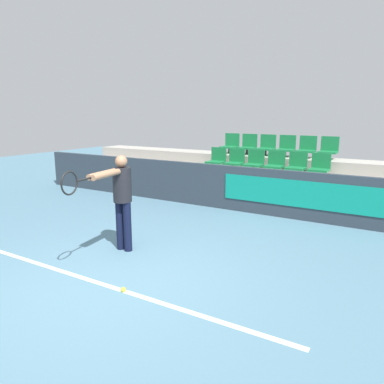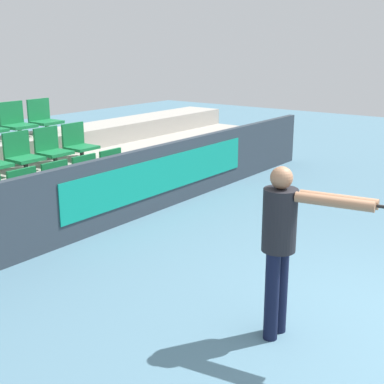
# 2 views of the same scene
# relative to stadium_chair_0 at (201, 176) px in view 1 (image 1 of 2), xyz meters

# --- Properties ---
(ground_plane) EXTENTS (30.00, 30.00, 0.00)m
(ground_plane) POSITION_rel_stadium_chair_0_xyz_m (1.42, -5.02, -0.61)
(ground_plane) COLOR slate
(court_baseline) EXTENTS (5.50, 0.08, 0.01)m
(court_baseline) POSITION_rel_stadium_chair_0_xyz_m (1.42, -5.13, -0.61)
(court_baseline) COLOR white
(court_baseline) RESTS_ON ground
(barrier_wall) EXTENTS (12.71, 0.14, 1.04)m
(barrier_wall) POSITION_rel_stadium_chair_0_xyz_m (1.46, -0.64, -0.09)
(barrier_wall) COLOR #2D3842
(barrier_wall) RESTS_ON ground
(bleacher_tier_front) EXTENTS (12.31, 0.88, 0.35)m
(bleacher_tier_front) POSITION_rel_stadium_chair_0_xyz_m (1.42, -0.12, -0.44)
(bleacher_tier_front) COLOR #ADA89E
(bleacher_tier_front) RESTS_ON ground
(bleacher_tier_middle) EXTENTS (12.31, 0.88, 0.71)m
(bleacher_tier_middle) POSITION_rel_stadium_chair_0_xyz_m (1.42, 0.76, -0.26)
(bleacher_tier_middle) COLOR #ADA89E
(bleacher_tier_middle) RESTS_ON ground
(bleacher_tier_back) EXTENTS (12.31, 0.88, 1.06)m
(bleacher_tier_back) POSITION_rel_stadium_chair_0_xyz_m (1.42, 1.63, -0.08)
(bleacher_tier_back) COLOR #ADA89E
(bleacher_tier_back) RESTS_ON ground
(stadium_chair_0) EXTENTS (0.46, 0.44, 0.58)m
(stadium_chair_0) POSITION_rel_stadium_chair_0_xyz_m (0.00, 0.00, 0.00)
(stadium_chair_0) COLOR #333333
(stadium_chair_0) RESTS_ON bleacher_tier_front
(stadium_chair_1) EXTENTS (0.46, 0.44, 0.58)m
(stadium_chair_1) POSITION_rel_stadium_chair_0_xyz_m (0.57, 0.00, 0.00)
(stadium_chair_1) COLOR #333333
(stadium_chair_1) RESTS_ON bleacher_tier_front
(stadium_chair_2) EXTENTS (0.46, 0.44, 0.58)m
(stadium_chair_2) POSITION_rel_stadium_chair_0_xyz_m (1.13, 0.00, 0.00)
(stadium_chair_2) COLOR #333333
(stadium_chair_2) RESTS_ON bleacher_tier_front
(stadium_chair_3) EXTENTS (0.46, 0.44, 0.58)m
(stadium_chair_3) POSITION_rel_stadium_chair_0_xyz_m (1.70, 0.00, 0.00)
(stadium_chair_3) COLOR #333333
(stadium_chair_3) RESTS_ON bleacher_tier_front
(stadium_chair_4) EXTENTS (0.46, 0.44, 0.58)m
(stadium_chair_4) POSITION_rel_stadium_chair_0_xyz_m (2.27, 0.00, 0.00)
(stadium_chair_4) COLOR #333333
(stadium_chair_4) RESTS_ON bleacher_tier_front
(stadium_chair_5) EXTENTS (0.46, 0.44, 0.58)m
(stadium_chair_5) POSITION_rel_stadium_chair_0_xyz_m (2.83, 0.00, 0.00)
(stadium_chair_5) COLOR #333333
(stadium_chair_5) RESTS_ON bleacher_tier_front
(stadium_chair_6) EXTENTS (0.46, 0.44, 0.58)m
(stadium_chair_6) POSITION_rel_stadium_chair_0_xyz_m (0.00, 0.88, 0.35)
(stadium_chair_6) COLOR #333333
(stadium_chair_6) RESTS_ON bleacher_tier_middle
(stadium_chair_7) EXTENTS (0.46, 0.44, 0.58)m
(stadium_chair_7) POSITION_rel_stadium_chair_0_xyz_m (0.57, 0.88, 0.35)
(stadium_chair_7) COLOR #333333
(stadium_chair_7) RESTS_ON bleacher_tier_middle
(stadium_chair_8) EXTENTS (0.46, 0.44, 0.58)m
(stadium_chair_8) POSITION_rel_stadium_chair_0_xyz_m (1.13, 0.88, 0.35)
(stadium_chair_8) COLOR #333333
(stadium_chair_8) RESTS_ON bleacher_tier_middle
(stadium_chair_9) EXTENTS (0.46, 0.44, 0.58)m
(stadium_chair_9) POSITION_rel_stadium_chair_0_xyz_m (1.70, 0.88, 0.35)
(stadium_chair_9) COLOR #333333
(stadium_chair_9) RESTS_ON bleacher_tier_middle
(stadium_chair_10) EXTENTS (0.46, 0.44, 0.58)m
(stadium_chair_10) POSITION_rel_stadium_chair_0_xyz_m (2.27, 0.88, 0.35)
(stadium_chair_10) COLOR #333333
(stadium_chair_10) RESTS_ON bleacher_tier_middle
(stadium_chair_11) EXTENTS (0.46, 0.44, 0.58)m
(stadium_chair_11) POSITION_rel_stadium_chair_0_xyz_m (2.83, 0.88, 0.35)
(stadium_chair_11) COLOR #333333
(stadium_chair_11) RESTS_ON bleacher_tier_middle
(stadium_chair_12) EXTENTS (0.46, 0.44, 0.58)m
(stadium_chair_12) POSITION_rel_stadium_chair_0_xyz_m (0.00, 1.76, 0.71)
(stadium_chair_12) COLOR #333333
(stadium_chair_12) RESTS_ON bleacher_tier_back
(stadium_chair_13) EXTENTS (0.46, 0.44, 0.58)m
(stadium_chair_13) POSITION_rel_stadium_chair_0_xyz_m (0.57, 1.76, 0.71)
(stadium_chair_13) COLOR #333333
(stadium_chair_13) RESTS_ON bleacher_tier_back
(stadium_chair_14) EXTENTS (0.46, 0.44, 0.58)m
(stadium_chair_14) POSITION_rel_stadium_chair_0_xyz_m (1.13, 1.76, 0.71)
(stadium_chair_14) COLOR #333333
(stadium_chair_14) RESTS_ON bleacher_tier_back
(stadium_chair_15) EXTENTS (0.46, 0.44, 0.58)m
(stadium_chair_15) POSITION_rel_stadium_chair_0_xyz_m (1.70, 1.76, 0.71)
(stadium_chair_15) COLOR #333333
(stadium_chair_15) RESTS_ON bleacher_tier_back
(stadium_chair_16) EXTENTS (0.46, 0.44, 0.58)m
(stadium_chair_16) POSITION_rel_stadium_chair_0_xyz_m (2.27, 1.76, 0.71)
(stadium_chair_16) COLOR #333333
(stadium_chair_16) RESTS_ON bleacher_tier_back
(stadium_chair_17) EXTENTS (0.46, 0.44, 0.58)m
(stadium_chair_17) POSITION_rel_stadium_chair_0_xyz_m (2.83, 1.76, 0.71)
(stadium_chair_17) COLOR #333333
(stadium_chair_17) RESTS_ON bleacher_tier_back
(tennis_player) EXTENTS (0.38, 1.54, 1.59)m
(tennis_player) POSITION_rel_stadium_chair_0_xyz_m (0.83, -4.06, 0.36)
(tennis_player) COLOR black
(tennis_player) RESTS_ON ground
(tennis_ball) EXTENTS (0.07, 0.07, 0.07)m
(tennis_ball) POSITION_rel_stadium_chair_0_xyz_m (1.81, -5.15, -0.58)
(tennis_ball) COLOR #CCDB33
(tennis_ball) RESTS_ON ground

